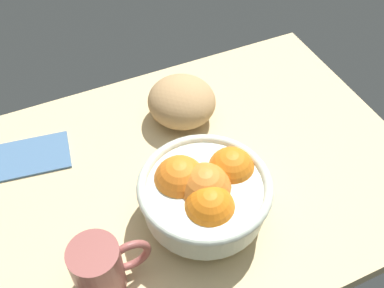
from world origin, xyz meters
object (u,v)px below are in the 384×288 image
(fruit_bowl, at_px, (205,191))
(napkin_folded, at_px, (32,155))
(bread_loaf, at_px, (182,101))
(mug, at_px, (100,268))

(fruit_bowl, bearing_deg, napkin_folded, -46.21)
(napkin_folded, bearing_deg, bread_loaf, 176.09)
(bread_loaf, bearing_deg, napkin_folded, -3.91)
(bread_loaf, height_order, mug, mug)
(napkin_folded, distance_m, mug, 0.31)
(fruit_bowl, height_order, mug, fruit_bowl)
(bread_loaf, bearing_deg, fruit_bowl, 75.32)
(fruit_bowl, distance_m, bread_loaf, 0.24)
(mug, bearing_deg, fruit_bowl, -165.35)
(bread_loaf, relative_size, mug, 1.13)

